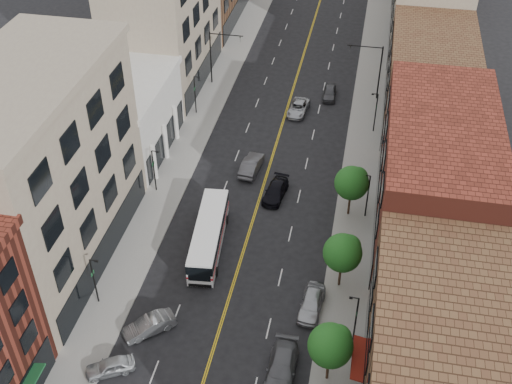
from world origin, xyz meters
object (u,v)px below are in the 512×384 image
Objects in this scene: city_bus at (209,234)px; car_parked_far at (312,303)px; car_angle_a at (110,366)px; car_lane_behind at (251,165)px; car_angle_b at (149,325)px; car_parked_mid at (282,368)px; car_lane_c at (330,93)px; car_lane_a at (275,191)px; car_lane_b at (298,108)px.

city_bus is 2.38× the size of car_parked_far.
car_lane_behind is at bearing 140.46° from car_angle_a.
car_lane_behind reaches higher than car_angle_b.
city_bus reaches higher than car_angle_a.
city_bus reaches higher than car_parked_far.
car_lane_c is (-0.86, 43.49, -0.08)m from car_parked_mid.
car_lane_a is at bearing 115.44° from car_parked_far.
car_angle_a is 28.59m from car_lane_behind.
car_parked_mid is 1.14× the size of car_lane_b.
car_angle_b is 13.75m from car_parked_far.
car_lane_a is at bearing -100.50° from car_lane_c.
car_angle_b is 0.89× the size of car_lane_behind.
car_lane_behind reaches higher than car_lane_b.
car_lane_behind reaches higher than car_lane_a.
car_parked_mid is (11.40, -2.10, 0.07)m from car_angle_b.
car_parked_mid is 7.18m from car_parked_far.
car_lane_a is 21.97m from car_lane_c.
car_angle_a is 0.80× the size of car_lane_b.
car_parked_mid is at bearing -97.07° from car_parked_far.
car_lane_behind is 1.02× the size of car_lane_b.
car_lane_behind reaches higher than car_lane_c.
car_lane_behind is at bearing -112.45° from car_lane_c.
car_lane_c is at bearing 69.25° from city_bus.
car_lane_behind is at bearing 106.58° from car_parked_mid.
car_angle_b reaches higher than car_angle_a.
car_angle_b is 0.80× the size of car_parked_mid.
car_parked_far reaches higher than car_angle_a.
car_lane_c is at bearing 136.60° from car_angle_a.
car_lane_behind is at bearing 137.44° from car_lane_a.
city_bus is 2.89× the size of car_angle_a.
car_parked_far is at bearing -34.86° from city_bus.
car_lane_behind is at bearing -98.63° from car_lane_b.
car_angle_b is 11.59m from car_parked_mid.
car_angle_b is at bearing -95.53° from car_lane_b.
city_bus is 2.32× the size of car_lane_a.
car_lane_behind is 19.00m from car_lane_c.
car_angle_b reaches higher than car_lane_b.
car_lane_c is at bearing 91.25° from car_parked_mid.
car_parked_far reaches higher than car_angle_b.
car_parked_far reaches higher than car_parked_mid.
city_bus is 15.79m from car_angle_a.
car_lane_b is at bearing 128.06° from car_angle_b.
car_lane_a is (-5.66, 14.75, -0.10)m from car_parked_far.
car_angle_a is at bearing -62.23° from car_angle_b.
car_lane_a is at bearing 101.13° from car_parked_mid.
car_parked_mid is 1.14× the size of car_lane_a.
car_angle_a is 47.43m from car_lane_c.
city_bus is at bearing 136.83° from car_angle_a.
car_parked_far reaches higher than car_lane_c.
car_angle_a is 17.29m from car_parked_far.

